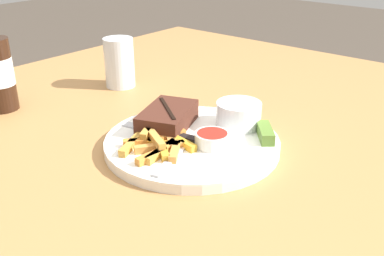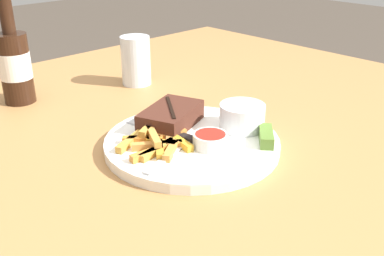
{
  "view_description": "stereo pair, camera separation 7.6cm",
  "coord_description": "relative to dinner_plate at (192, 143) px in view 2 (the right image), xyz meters",
  "views": [
    {
      "loc": [
        -0.53,
        -0.44,
        1.09
      ],
      "look_at": [
        0.0,
        0.0,
        0.77
      ],
      "focal_mm": 42.0,
      "sensor_mm": 36.0,
      "label": 1
    },
    {
      "loc": [
        -0.48,
        -0.5,
        1.09
      ],
      "look_at": [
        0.0,
        0.0,
        0.77
      ],
      "focal_mm": 42.0,
      "sensor_mm": 36.0,
      "label": 2
    }
  ],
  "objects": [
    {
      "name": "knife_utensil",
      "position": [
        -0.02,
        0.04,
        0.01
      ],
      "size": [
        0.04,
        0.17,
        0.01
      ],
      "rotation": [
        0.0,
        0.0,
        1.74
      ],
      "color": "#B7B7BC",
      "rests_on": "dinner_plate"
    },
    {
      "name": "dinner_plate",
      "position": [
        0.0,
        0.0,
        0.0
      ],
      "size": [
        0.3,
        0.3,
        0.02
      ],
      "color": "white",
      "rests_on": "dining_table"
    },
    {
      "name": "drinking_glass",
      "position": [
        0.14,
        0.34,
        0.05
      ],
      "size": [
        0.07,
        0.07,
        0.12
      ],
      "color": "silver",
      "rests_on": "dining_table"
    },
    {
      "name": "coleslaw_cup",
      "position": [
        0.09,
        -0.03,
        0.03
      ],
      "size": [
        0.08,
        0.08,
        0.05
      ],
      "color": "white",
      "rests_on": "dinner_plate"
    },
    {
      "name": "fries_pile",
      "position": [
        -0.06,
        0.02,
        0.02
      ],
      "size": [
        0.13,
        0.12,
        0.02
      ],
      "color": "gold",
      "rests_on": "dinner_plate"
    },
    {
      "name": "beer_bottle",
      "position": [
        -0.11,
        0.42,
        0.08
      ],
      "size": [
        0.07,
        0.07,
        0.24
      ],
      "color": "black",
      "rests_on": "dining_table"
    },
    {
      "name": "steak_portion",
      "position": [
        0.01,
        0.07,
        0.03
      ],
      "size": [
        0.14,
        0.12,
        0.04
      ],
      "color": "#472319",
      "rests_on": "dinner_plate"
    },
    {
      "name": "dipping_sauce_cup",
      "position": [
        -0.0,
        -0.04,
        0.02
      ],
      "size": [
        0.06,
        0.06,
        0.02
      ],
      "color": "silver",
      "rests_on": "dinner_plate"
    },
    {
      "name": "fork_utensil",
      "position": [
        -0.08,
        -0.02,
        0.01
      ],
      "size": [
        0.13,
        0.05,
        0.0
      ],
      "rotation": [
        0.0,
        0.0,
        6.58
      ],
      "color": "#B7B7BC",
      "rests_on": "dinner_plate"
    },
    {
      "name": "dining_table",
      "position": [
        0.0,
        0.0,
        -0.07
      ],
      "size": [
        1.48,
        1.35,
        0.73
      ],
      "color": "#A87542",
      "rests_on": "ground_plane"
    },
    {
      "name": "pickle_spear",
      "position": [
        0.08,
        -0.1,
        0.02
      ],
      "size": [
        0.06,
        0.06,
        0.02
      ],
      "color": "#567A2D",
      "rests_on": "dinner_plate"
    }
  ]
}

